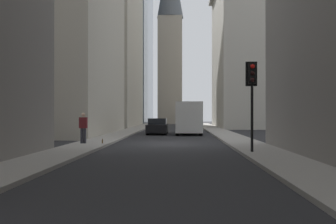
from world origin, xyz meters
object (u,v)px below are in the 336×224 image
traffic_light_foreground (252,85)px  discarded_bottle (102,141)px  delivery_truck (188,118)px  sedan_black (157,127)px  pedestrian (83,127)px

traffic_light_foreground → discarded_bottle: size_ratio=14.94×
delivery_truck → sedan_black: 2.91m
traffic_light_foreground → discarded_bottle: (4.60, 7.66, -2.86)m
sedan_black → discarded_bottle: bearing=169.4°
delivery_truck → discarded_bottle: bearing=157.6°
sedan_black → discarded_bottle: sedan_black is taller
discarded_bottle → delivery_truck: bearing=-22.4°
traffic_light_foreground → pedestrian: size_ratio=2.31×
sedan_black → discarded_bottle: 12.90m
delivery_truck → sedan_black: (0.11, 2.80, -0.80)m
traffic_light_foreground → pedestrian: bearing=62.5°
delivery_truck → discarded_bottle: (-12.56, 5.17, -1.21)m
traffic_light_foreground → pedestrian: 10.07m
delivery_truck → traffic_light_foreground: bearing=-171.8°
sedan_black → traffic_light_foreground: size_ratio=1.07×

